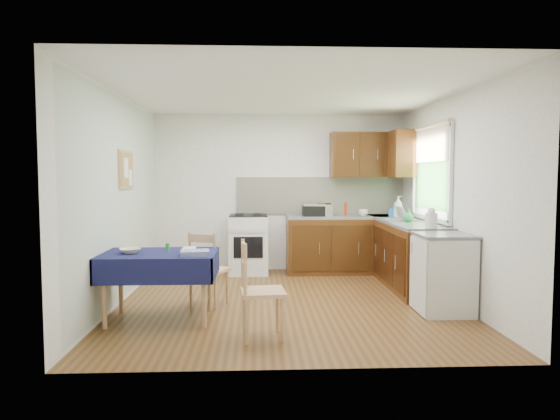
{
  "coord_description": "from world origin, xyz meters",
  "views": [
    {
      "loc": [
        -0.36,
        -5.92,
        1.53
      ],
      "look_at": [
        -0.08,
        0.13,
        1.11
      ],
      "focal_mm": 32.0,
      "sensor_mm": 36.0,
      "label": 1
    }
  ],
  "objects_px": {
    "chair_far": "(207,267)",
    "chair_near": "(258,287)",
    "sandwich_press": "(313,210)",
    "dish_rack": "(400,218)",
    "kettle": "(431,219)",
    "toaster": "(324,210)",
    "dining_table": "(160,262)"
  },
  "relations": [
    {
      "from": "toaster",
      "to": "dish_rack",
      "type": "xyz_separation_m",
      "value": [
        0.98,
        -0.75,
        -0.07
      ]
    },
    {
      "from": "dining_table",
      "to": "kettle",
      "type": "bearing_deg",
      "value": 29.77
    },
    {
      "from": "sandwich_press",
      "to": "toaster",
      "type": "bearing_deg",
      "value": -34.6
    },
    {
      "from": "chair_far",
      "to": "sandwich_press",
      "type": "bearing_deg",
      "value": -104.75
    },
    {
      "from": "chair_near",
      "to": "dining_table",
      "type": "bearing_deg",
      "value": 52.63
    },
    {
      "from": "toaster",
      "to": "sandwich_press",
      "type": "xyz_separation_m",
      "value": [
        -0.16,
        0.04,
        0.0
      ]
    },
    {
      "from": "toaster",
      "to": "sandwich_press",
      "type": "relative_size",
      "value": 0.79
    },
    {
      "from": "dining_table",
      "to": "chair_far",
      "type": "relative_size",
      "value": 1.35
    },
    {
      "from": "sandwich_press",
      "to": "chair_near",
      "type": "bearing_deg",
      "value": -126.83
    },
    {
      "from": "sandwich_press",
      "to": "dish_rack",
      "type": "relative_size",
      "value": 0.78
    },
    {
      "from": "dining_table",
      "to": "dish_rack",
      "type": "height_order",
      "value": "dish_rack"
    },
    {
      "from": "dining_table",
      "to": "chair_far",
      "type": "bearing_deg",
      "value": 67.94
    },
    {
      "from": "sandwich_press",
      "to": "chair_far",
      "type": "bearing_deg",
      "value": -148.36
    },
    {
      "from": "dining_table",
      "to": "chair_near",
      "type": "distance_m",
      "value": 1.23
    },
    {
      "from": "dish_rack",
      "to": "sandwich_press",
      "type": "bearing_deg",
      "value": 128.99
    },
    {
      "from": "chair_far",
      "to": "kettle",
      "type": "distance_m",
      "value": 2.72
    },
    {
      "from": "dining_table",
      "to": "chair_far",
      "type": "xyz_separation_m",
      "value": [
        0.45,
        0.52,
        -0.15
      ]
    },
    {
      "from": "dish_rack",
      "to": "kettle",
      "type": "relative_size",
      "value": 1.73
    },
    {
      "from": "toaster",
      "to": "sandwich_press",
      "type": "height_order",
      "value": "toaster"
    },
    {
      "from": "toaster",
      "to": "kettle",
      "type": "bearing_deg",
      "value": -52.53
    },
    {
      "from": "dining_table",
      "to": "toaster",
      "type": "relative_size",
      "value": 4.53
    },
    {
      "from": "dining_table",
      "to": "toaster",
      "type": "bearing_deg",
      "value": 68.13
    },
    {
      "from": "chair_near",
      "to": "dish_rack",
      "type": "distance_m",
      "value": 3.06
    },
    {
      "from": "dish_rack",
      "to": "kettle",
      "type": "xyz_separation_m",
      "value": [
        0.08,
        -1.03,
        0.08
      ]
    },
    {
      "from": "chair_near",
      "to": "toaster",
      "type": "bearing_deg",
      "value": -23.97
    },
    {
      "from": "chair_far",
      "to": "toaster",
      "type": "height_order",
      "value": "toaster"
    },
    {
      "from": "dining_table",
      "to": "kettle",
      "type": "distance_m",
      "value": 3.19
    },
    {
      "from": "chair_far",
      "to": "chair_near",
      "type": "height_order",
      "value": "chair_near"
    },
    {
      "from": "chair_far",
      "to": "dish_rack",
      "type": "xyz_separation_m",
      "value": [
        2.58,
        1.11,
        0.46
      ]
    },
    {
      "from": "chair_near",
      "to": "toaster",
      "type": "distance_m",
      "value": 3.24
    },
    {
      "from": "chair_near",
      "to": "kettle",
      "type": "xyz_separation_m",
      "value": [
        2.08,
        1.24,
        0.52
      ]
    },
    {
      "from": "dining_table",
      "to": "toaster",
      "type": "height_order",
      "value": "toaster"
    }
  ]
}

